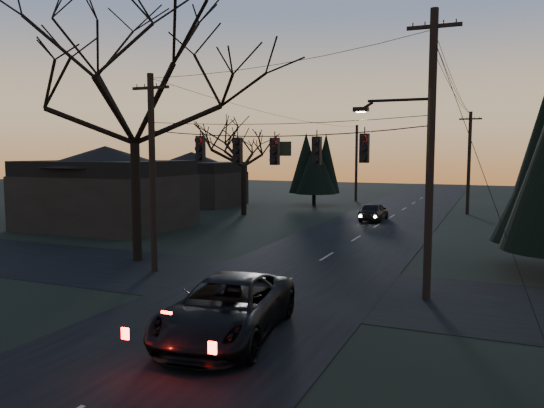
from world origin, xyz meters
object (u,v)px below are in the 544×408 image
at_px(sedan_oncoming_a, 374,212).
at_px(bare_tree_left, 134,95).
at_px(utility_pole_far_r, 467,214).
at_px(utility_pole_right, 426,300).
at_px(utility_pole_far_l, 356,201).
at_px(suv_near, 227,309).
at_px(utility_pole_left, 155,271).

bearing_deg(sedan_oncoming_a, bare_tree_left, 69.20).
height_order(utility_pole_far_r, bare_tree_left, bare_tree_left).
xyz_separation_m(utility_pole_right, utility_pole_far_l, (-11.50, 36.00, 0.00)).
bearing_deg(suv_near, sedan_oncoming_a, 85.94).
xyz_separation_m(bare_tree_left, suv_near, (8.91, -7.71, -7.03)).
distance_m(utility_pole_right, utility_pole_far_l, 37.79).
xyz_separation_m(bare_tree_left, sedan_oncoming_a, (7.31, 18.99, -7.14)).
xyz_separation_m(utility_pole_right, suv_near, (-4.70, -6.11, 0.82)).
bearing_deg(utility_pole_right, sedan_oncoming_a, 107.01).
height_order(utility_pole_right, bare_tree_left, bare_tree_left).
xyz_separation_m(utility_pole_right, utility_pole_far_r, (0.00, 28.00, 0.00)).
relative_size(suv_near, sedan_oncoming_a, 1.42).
distance_m(utility_pole_left, utility_pole_far_r, 30.27).
xyz_separation_m(utility_pole_right, bare_tree_left, (-13.61, 1.60, 7.85)).
xyz_separation_m(utility_pole_far_r, bare_tree_left, (-13.61, -26.40, 7.85)).
xyz_separation_m(utility_pole_far_l, sedan_oncoming_a, (5.20, -15.41, 0.71)).
xyz_separation_m(utility_pole_far_r, suv_near, (-4.70, -34.11, 0.82)).
bearing_deg(utility_pole_far_l, bare_tree_left, -93.52).
bearing_deg(utility_pole_far_r, suv_near, -97.85).
relative_size(utility_pole_far_l, bare_tree_left, 0.71).
bearing_deg(suv_near, bare_tree_left, 131.63).
bearing_deg(utility_pole_far_r, sedan_oncoming_a, -130.38).
xyz_separation_m(utility_pole_left, suv_near, (6.80, -6.11, 0.82)).
bearing_deg(bare_tree_left, sedan_oncoming_a, 68.94).
bearing_deg(utility_pole_right, suv_near, -127.57).
height_order(utility_pole_right, utility_pole_left, utility_pole_right).
distance_m(utility_pole_right, utility_pole_far_r, 28.00).
height_order(utility_pole_left, bare_tree_left, bare_tree_left).
bearing_deg(utility_pole_far_l, utility_pole_right, -72.28).
bearing_deg(suv_near, utility_pole_left, 130.56).
distance_m(utility_pole_far_r, sedan_oncoming_a, 9.75).
distance_m(utility_pole_left, suv_near, 9.18).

